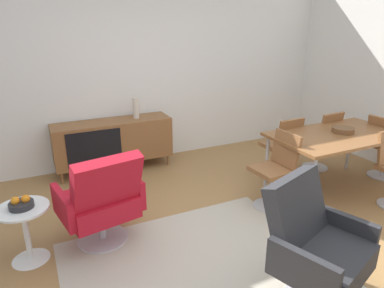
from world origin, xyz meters
The scene contains 15 objects.
ground_plane centered at (0.00, 0.00, 0.00)m, with size 8.32×8.32×0.00m, color #9E7242.
wall_back centered at (0.00, 2.60, 1.40)m, with size 6.80×0.12×2.80m, color white.
sideboard centered at (-0.44, 2.30, 0.44)m, with size 1.60×0.45×0.72m.
vase_cobalt centered at (-0.09, 2.30, 0.87)m, with size 0.08×0.08×0.30m.
dining_table centered at (1.84, 0.50, 0.70)m, with size 1.60×0.90×0.74m.
wooden_bowl_on_table centered at (1.94, 0.52, 0.77)m, with size 0.26×0.26×0.06m, color brown.
dining_chair_back_left centered at (1.50, 1.06, 0.47)m, with size 0.42×0.44×0.86m.
dining_chair_back_right centered at (2.20, 1.06, 0.47)m, with size 0.42×0.45×0.86m.
dining_chair_far_end centered at (2.73, 0.49, 0.47)m, with size 0.45×0.42×0.86m.
dining_chair_near_window centered at (0.96, 0.50, 0.47)m, with size 0.44×0.42×0.86m.
lounge_chair_red centered at (-0.95, 0.61, 0.47)m, with size 0.80×0.75×0.95m.
armchair_black_shell centered at (0.31, -0.74, 0.47)m, with size 0.85×0.82×0.95m.
side_table_round centered at (-1.61, 0.65, 0.32)m, with size 0.44×0.44×0.52m.
fruit_bowl centered at (-1.61, 0.65, 0.56)m, with size 0.20×0.20×0.11m.
area_rug centered at (-0.31, -0.07, 0.00)m, with size 2.20×1.70×0.01m, color #B7AD99.
Camera 1 is at (-1.41, -2.27, 1.99)m, focal length 32.23 mm.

